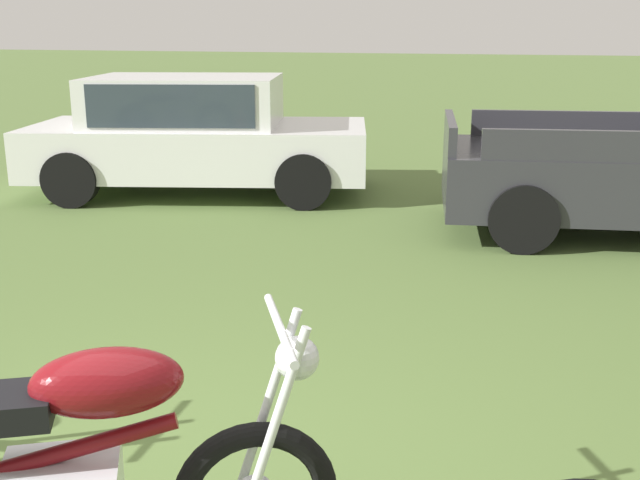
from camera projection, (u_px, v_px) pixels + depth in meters
motorcycle_maroon at (63, 478)px, 2.69m from camera, size 1.81×1.19×1.02m
car_white at (194, 129)px, 9.47m from camera, size 4.41×2.83×1.43m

